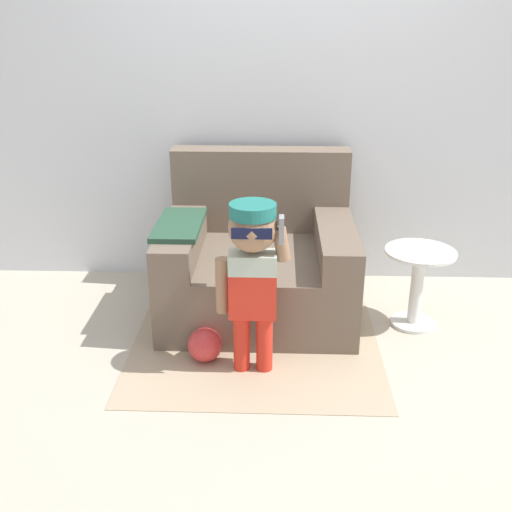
{
  "coord_description": "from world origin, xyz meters",
  "views": [
    {
      "loc": [
        -0.07,
        -3.05,
        1.74
      ],
      "look_at": [
        -0.17,
        -0.07,
        0.5
      ],
      "focal_mm": 42.0,
      "sensor_mm": 36.0,
      "label": 1
    }
  ],
  "objects_px": {
    "armchair": "(258,261)",
    "person_child": "(252,263)",
    "side_table": "(417,280)",
    "toy_ball": "(205,345)"
  },
  "relations": [
    {
      "from": "armchair",
      "to": "side_table",
      "type": "xyz_separation_m",
      "value": [
        0.93,
        -0.2,
        -0.03
      ]
    },
    {
      "from": "side_table",
      "to": "person_child",
      "type": "bearing_deg",
      "value": -151.15
    },
    {
      "from": "armchair",
      "to": "side_table",
      "type": "relative_size",
      "value": 2.41
    },
    {
      "from": "side_table",
      "to": "armchair",
      "type": "bearing_deg",
      "value": 168.12
    },
    {
      "from": "side_table",
      "to": "toy_ball",
      "type": "height_order",
      "value": "side_table"
    },
    {
      "from": "armchair",
      "to": "toy_ball",
      "type": "xyz_separation_m",
      "value": [
        -0.26,
        -0.63,
        -0.22
      ]
    },
    {
      "from": "armchair",
      "to": "person_child",
      "type": "distance_m",
      "value": 0.77
    },
    {
      "from": "person_child",
      "to": "armchair",
      "type": "bearing_deg",
      "value": 89.51
    },
    {
      "from": "toy_ball",
      "to": "armchair",
      "type": "bearing_deg",
      "value": 67.46
    },
    {
      "from": "person_child",
      "to": "side_table",
      "type": "distance_m",
      "value": 1.11
    }
  ]
}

